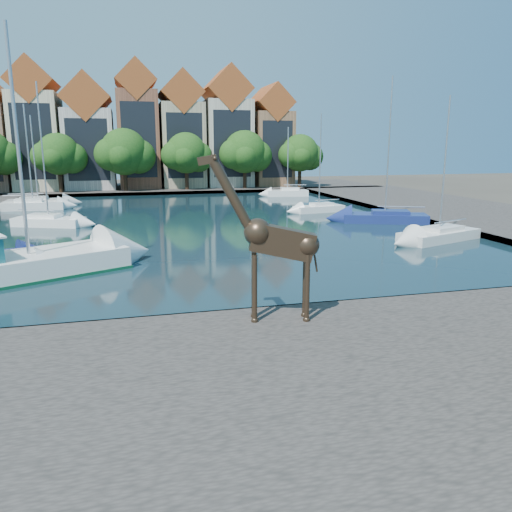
{
  "coord_description": "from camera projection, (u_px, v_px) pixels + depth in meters",
  "views": [
    {
      "loc": [
        -5.69,
        -17.35,
        6.5
      ],
      "look_at": [
        -0.99,
        1.1,
        2.21
      ],
      "focal_mm": 35.0,
      "sensor_mm": 36.0,
      "label": 1
    }
  ],
  "objects": [
    {
      "name": "far_tree_west",
      "position": [
        59.0,
        156.0,
        62.47
      ],
      "size": [
        6.76,
        5.2,
        7.36
      ],
      "color": "#332114",
      "rests_on": "far_quay"
    },
    {
      "name": "sailboat_right_d",
      "position": [
        287.0,
        191.0,
        62.62
      ],
      "size": [
        5.3,
        2.52,
        8.44
      ],
      "color": "white",
      "rests_on": "water_basin"
    },
    {
      "name": "sailboat_left_e",
      "position": [
        33.0,
        203.0,
        49.72
      ],
      "size": [
        5.81,
        2.15,
        10.16
      ],
      "color": "white",
      "rests_on": "water_basin"
    },
    {
      "name": "sailboat_right_a",
      "position": [
        439.0,
        233.0,
        33.79
      ],
      "size": [
        6.6,
        4.13,
        9.47
      ],
      "color": "silver",
      "rests_on": "water_basin"
    },
    {
      "name": "sailboat_right_c",
      "position": [
        319.0,
        207.0,
        47.98
      ],
      "size": [
        5.08,
        2.47,
        9.18
      ],
      "color": "white",
      "rests_on": "water_basin"
    },
    {
      "name": "townhouse_center",
      "position": [
        138.0,
        130.0,
        69.32
      ],
      "size": [
        5.44,
        9.18,
        16.93
      ],
      "color": "brown",
      "rests_on": "far_quay"
    },
    {
      "name": "water_basin",
      "position": [
        200.0,
        223.0,
        41.88
      ],
      "size": [
        38.0,
        50.0,
        0.08
      ],
      "primitive_type": "cube",
      "color": "black",
      "rests_on": "ground"
    },
    {
      "name": "townhouse_west_mid",
      "position": [
        37.0,
        131.0,
        66.22
      ],
      "size": [
        5.94,
        9.18,
        16.79
      ],
      "color": "beige",
      "rests_on": "far_quay"
    },
    {
      "name": "townhouse_east_mid",
      "position": [
        226.0,
        133.0,
        72.39
      ],
      "size": [
        6.43,
        9.18,
        16.65
      ],
      "color": "beige",
      "rests_on": "far_quay"
    },
    {
      "name": "sailboat_left_c",
      "position": [
        49.0,
        219.0,
        39.75
      ],
      "size": [
        5.82,
        3.88,
        11.03
      ],
      "color": "white",
      "rests_on": "water_basin"
    },
    {
      "name": "sailboat_left_d",
      "position": [
        38.0,
        201.0,
        52.58
      ],
      "size": [
        6.21,
        2.37,
        9.28
      ],
      "color": "silver",
      "rests_on": "water_basin"
    },
    {
      "name": "far_tree_east",
      "position": [
        245.0,
        153.0,
        68.22
      ],
      "size": [
        7.54,
        5.8,
        7.84
      ],
      "color": "#332114",
      "rests_on": "far_quay"
    },
    {
      "name": "sailboat_right_b",
      "position": [
        385.0,
        216.0,
        41.69
      ],
      "size": [
        7.24,
        4.69,
        11.68
      ],
      "color": "navy",
      "rests_on": "water_basin"
    },
    {
      "name": "far_tree_far_east",
      "position": [
        301.0,
        154.0,
        70.18
      ],
      "size": [
        6.76,
        5.2,
        7.36
      ],
      "color": "#332114",
      "rests_on": "far_quay"
    },
    {
      "name": "far_tree_mid_east",
      "position": [
        187.0,
        154.0,
        66.31
      ],
      "size": [
        7.02,
        5.4,
        7.52
      ],
      "color": "#332114",
      "rests_on": "far_quay"
    },
    {
      "name": "ground",
      "position": [
        288.0,
        317.0,
        19.2
      ],
      "size": [
        160.0,
        160.0,
        0.0
      ],
      "primitive_type": "plane",
      "color": "#38332B",
      "rests_on": "ground"
    },
    {
      "name": "far_quay",
      "position": [
        169.0,
        188.0,
        72.08
      ],
      "size": [
        60.0,
        16.0,
        0.5
      ],
      "primitive_type": "cube",
      "color": "#443F3B",
      "rests_on": "ground"
    },
    {
      "name": "right_quay",
      "position": [
        459.0,
        211.0,
        47.86
      ],
      "size": [
        14.0,
        52.0,
        0.5
      ],
      "primitive_type": "cube",
      "color": "#443F3B",
      "rests_on": "ground"
    },
    {
      "name": "far_tree_mid_west",
      "position": [
        125.0,
        153.0,
        64.35
      ],
      "size": [
        7.8,
        6.0,
        8.0
      ],
      "color": "#332114",
      "rests_on": "far_quay"
    },
    {
      "name": "townhouse_west_inner",
      "position": [
        89.0,
        138.0,
        67.98
      ],
      "size": [
        6.43,
        9.18,
        15.15
      ],
      "color": "beige",
      "rests_on": "far_quay"
    },
    {
      "name": "giraffe_statue",
      "position": [
        273.0,
        241.0,
        16.87
      ],
      "size": [
        3.96,
        1.2,
        5.67
      ],
      "color": "#35261A",
      "rests_on": "near_quay"
    },
    {
      "name": "townhouse_east_end",
      "position": [
        269.0,
        140.0,
        74.18
      ],
      "size": [
        5.44,
        9.18,
        14.43
      ],
      "color": "#8B6243",
      "rests_on": "far_quay"
    },
    {
      "name": "near_quay",
      "position": [
        374.0,
        398.0,
        12.53
      ],
      "size": [
        50.0,
        14.0,
        0.5
      ],
      "primitive_type": "cube",
      "color": "#443F3B",
      "rests_on": "ground"
    },
    {
      "name": "townhouse_east_inner",
      "position": [
        181.0,
        135.0,
        70.91
      ],
      "size": [
        5.94,
        9.18,
        15.79
      ],
      "color": "tan",
      "rests_on": "far_quay"
    }
  ]
}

